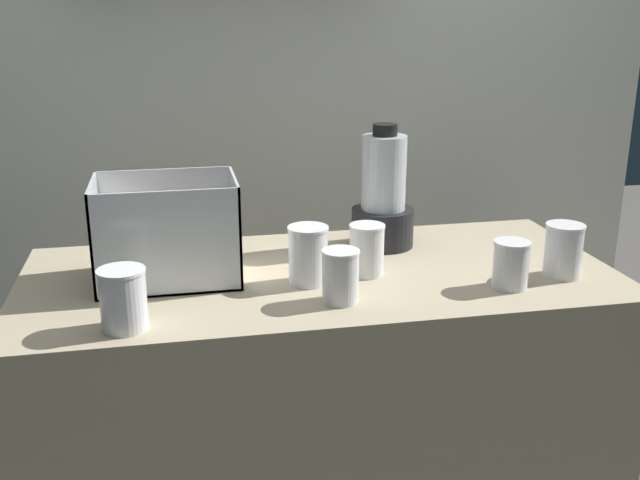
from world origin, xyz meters
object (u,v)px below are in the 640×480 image
at_px(juice_cup_carrot_left, 308,257).
at_px(juice_cup_orange_far_right, 511,268).
at_px(juice_cup_orange_far_left, 124,303).
at_px(blender_pitcher, 383,199).
at_px(juice_cup_mango_right, 367,253).
at_px(carrot_display_bin, 166,249).
at_px(juice_cup_beet_rightmost, 563,253).
at_px(juice_cup_pomegranate_middle, 340,280).

bearing_deg(juice_cup_carrot_left, juice_cup_orange_far_right, -15.00).
bearing_deg(juice_cup_orange_far_right, juice_cup_orange_far_left, -176.07).
distance_m(blender_pitcher, juice_cup_mango_right, 0.24).
bearing_deg(carrot_display_bin, juice_cup_beet_rightmost, -10.72).
relative_size(juice_cup_pomegranate_middle, juice_cup_orange_far_right, 1.07).
relative_size(carrot_display_bin, blender_pitcher, 0.99).
bearing_deg(juice_cup_orange_far_right, carrot_display_bin, 164.20).
relative_size(juice_cup_orange_far_left, juice_cup_mango_right, 1.02).
distance_m(juice_cup_carrot_left, juice_cup_mango_right, 0.15).
xyz_separation_m(juice_cup_orange_far_left, juice_cup_pomegranate_middle, (0.45, 0.05, -0.01)).
xyz_separation_m(juice_cup_orange_far_left, juice_cup_beet_rightmost, (0.99, 0.10, 0.00)).
bearing_deg(juice_cup_mango_right, juice_cup_beet_rightmost, -13.06).
relative_size(juice_cup_pomegranate_middle, juice_cup_mango_right, 0.95).
distance_m(blender_pitcher, juice_cup_orange_far_left, 0.76).
bearing_deg(juice_cup_beet_rightmost, juice_cup_orange_far_left, -174.23).
bearing_deg(blender_pitcher, juice_cup_beet_rightmost, -41.68).
bearing_deg(juice_cup_orange_far_left, juice_cup_pomegranate_middle, 6.65).
height_order(juice_cup_carrot_left, juice_cup_pomegranate_middle, juice_cup_carrot_left).
xyz_separation_m(juice_cup_carrot_left, juice_cup_beet_rightmost, (0.59, -0.08, -0.00)).
relative_size(juice_cup_orange_far_left, juice_cup_pomegranate_middle, 1.07).
distance_m(carrot_display_bin, juice_cup_carrot_left, 0.33).
relative_size(carrot_display_bin, juice_cup_pomegranate_middle, 2.76).
xyz_separation_m(juice_cup_pomegranate_middle, juice_cup_orange_far_right, (0.39, 0.01, -0.00)).
relative_size(blender_pitcher, juice_cup_carrot_left, 2.40).
height_order(blender_pitcher, juice_cup_carrot_left, blender_pitcher).
bearing_deg(juice_cup_mango_right, juice_cup_orange_far_right, -26.28).
height_order(carrot_display_bin, juice_cup_orange_far_right, carrot_display_bin).
relative_size(juice_cup_pomegranate_middle, juice_cup_beet_rightmost, 0.92).
xyz_separation_m(blender_pitcher, juice_cup_mango_right, (-0.10, -0.21, -0.07)).
height_order(juice_cup_carrot_left, juice_cup_orange_far_right, juice_cup_carrot_left).
bearing_deg(blender_pitcher, juice_cup_mango_right, -115.48).
xyz_separation_m(juice_cup_orange_far_left, juice_cup_mango_right, (0.54, 0.20, -0.00)).
bearing_deg(juice_cup_carrot_left, juice_cup_mango_right, 10.81).
height_order(carrot_display_bin, juice_cup_beet_rightmost, carrot_display_bin).
distance_m(juice_cup_carrot_left, juice_cup_pomegranate_middle, 0.13).
distance_m(blender_pitcher, juice_cup_carrot_left, 0.34).
relative_size(blender_pitcher, juice_cup_orange_far_right, 2.97).
bearing_deg(blender_pitcher, carrot_display_bin, -166.15).
xyz_separation_m(juice_cup_mango_right, juice_cup_beet_rightmost, (0.44, -0.10, 0.00)).
height_order(carrot_display_bin, blender_pitcher, blender_pitcher).
xyz_separation_m(blender_pitcher, juice_cup_beet_rightmost, (0.35, -0.31, -0.07)).
distance_m(juice_cup_orange_far_left, juice_cup_beet_rightmost, 0.99).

